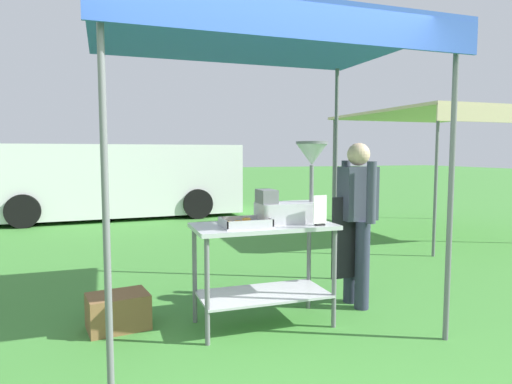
% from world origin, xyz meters
% --- Properties ---
extents(ground_plane, '(70.00, 70.00, 0.00)m').
position_xyz_m(ground_plane, '(0.00, 6.00, 0.00)').
color(ground_plane, '#3D7F33').
extents(stall_canopy, '(2.79, 2.06, 2.53)m').
position_xyz_m(stall_canopy, '(0.27, 1.33, 2.43)').
color(stall_canopy, slate).
rests_on(stall_canopy, ground).
extents(donut_cart, '(1.22, 0.60, 0.90)m').
position_xyz_m(donut_cart, '(0.27, 1.23, 0.65)').
color(donut_cart, '#B7B7BC').
rests_on(donut_cart, ground).
extents(donut_tray, '(0.40, 0.30, 0.07)m').
position_xyz_m(donut_tray, '(0.07, 1.16, 0.92)').
color(donut_tray, '#B7B7BC').
rests_on(donut_tray, donut_cart).
extents(donut_fryer, '(0.64, 0.28, 0.72)m').
position_xyz_m(donut_fryer, '(0.57, 1.25, 1.17)').
color(donut_fryer, '#B7B7BC').
rests_on(donut_fryer, donut_cart).
extents(menu_sign, '(0.13, 0.05, 0.26)m').
position_xyz_m(menu_sign, '(0.70, 1.02, 1.01)').
color(menu_sign, black).
rests_on(menu_sign, donut_cart).
extents(vendor, '(0.45, 0.53, 1.61)m').
position_xyz_m(vendor, '(1.30, 1.41, 0.90)').
color(vendor, '#2D3347').
rests_on(vendor, ground).
extents(supply_crate, '(0.55, 0.43, 0.30)m').
position_xyz_m(supply_crate, '(-0.95, 1.56, 0.15)').
color(supply_crate, brown).
rests_on(supply_crate, ground).
extents(van_white, '(5.84, 2.24, 1.69)m').
position_xyz_m(van_white, '(-0.81, 8.58, 0.88)').
color(van_white, white).
rests_on(van_white, ground).
extents(neighbour_tent, '(2.85, 3.23, 2.24)m').
position_xyz_m(neighbour_tent, '(4.83, 4.34, 2.17)').
color(neighbour_tent, slate).
rests_on(neighbour_tent, ground).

